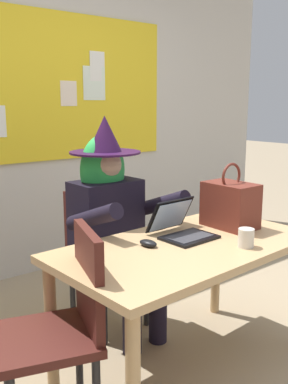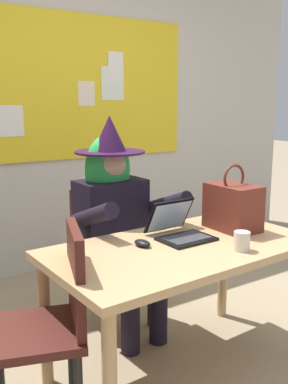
{
  "view_description": "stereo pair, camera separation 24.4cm",
  "coord_description": "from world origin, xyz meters",
  "px_view_note": "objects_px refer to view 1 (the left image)",
  "views": [
    {
      "loc": [
        -1.65,
        -1.45,
        1.43
      ],
      "look_at": [
        -0.14,
        0.41,
        0.93
      ],
      "focal_mm": 40.79,
      "sensor_mm": 36.0,
      "label": 1
    },
    {
      "loc": [
        -1.45,
        -1.59,
        1.43
      ],
      "look_at": [
        -0.14,
        0.41,
        0.93
      ],
      "focal_mm": 40.79,
      "sensor_mm": 36.0,
      "label": 2
    }
  ],
  "objects_px": {
    "computer_mouse": "(148,243)",
    "desk_main": "(187,259)",
    "laptop": "(182,228)",
    "person_costumed": "(112,212)",
    "chair_spare_by_window": "(65,319)",
    "coffee_mug": "(246,238)",
    "handbag": "(230,204)",
    "chair_at_desk": "(101,250)"
  },
  "relations": [
    {
      "from": "desk_main",
      "to": "coffee_mug",
      "type": "xyz_separation_m",
      "value": [
        0.19,
        -0.22,
        0.13
      ]
    },
    {
      "from": "chair_at_desk",
      "to": "person_costumed",
      "type": "distance_m",
      "value": 0.3
    },
    {
      "from": "chair_at_desk",
      "to": "laptop",
      "type": "height_order",
      "value": "laptop"
    },
    {
      "from": "computer_mouse",
      "to": "chair_spare_by_window",
      "type": "height_order",
      "value": "chair_spare_by_window"
    },
    {
      "from": "desk_main",
      "to": "chair_at_desk",
      "type": "height_order",
      "value": "chair_at_desk"
    },
    {
      "from": "desk_main",
      "to": "computer_mouse",
      "type": "distance_m",
      "value": 0.23
    },
    {
      "from": "handbag",
      "to": "chair_at_desk",
      "type": "bearing_deg",
      "value": 124.76
    },
    {
      "from": "computer_mouse",
      "to": "coffee_mug",
      "type": "height_order",
      "value": "coffee_mug"
    },
    {
      "from": "desk_main",
      "to": "person_costumed",
      "type": "bearing_deg",
      "value": 94.31
    },
    {
      "from": "chair_at_desk",
      "to": "computer_mouse",
      "type": "height_order",
      "value": "chair_at_desk"
    },
    {
      "from": "chair_at_desk",
      "to": "laptop",
      "type": "distance_m",
      "value": 0.69
    },
    {
      "from": "computer_mouse",
      "to": "chair_spare_by_window",
      "type": "xyz_separation_m",
      "value": [
        -0.51,
        -0.05,
        -0.23
      ]
    },
    {
      "from": "computer_mouse",
      "to": "chair_spare_by_window",
      "type": "bearing_deg",
      "value": 177.5
    },
    {
      "from": "computer_mouse",
      "to": "desk_main",
      "type": "bearing_deg",
      "value": -34.2
    },
    {
      "from": "chair_at_desk",
      "to": "laptop",
      "type": "bearing_deg",
      "value": 6.98
    },
    {
      "from": "person_costumed",
      "to": "computer_mouse",
      "type": "bearing_deg",
      "value": -16.45
    },
    {
      "from": "person_costumed",
      "to": "computer_mouse",
      "type": "relative_size",
      "value": 12.97
    },
    {
      "from": "computer_mouse",
      "to": "laptop",
      "type": "bearing_deg",
      "value": -4.55
    },
    {
      "from": "chair_at_desk",
      "to": "computer_mouse",
      "type": "relative_size",
      "value": 8.49
    },
    {
      "from": "desk_main",
      "to": "computer_mouse",
      "type": "bearing_deg",
      "value": 154.02
    },
    {
      "from": "desk_main",
      "to": "computer_mouse",
      "type": "relative_size",
      "value": 13.6
    },
    {
      "from": "desk_main",
      "to": "chair_spare_by_window",
      "type": "distance_m",
      "value": 0.71
    },
    {
      "from": "computer_mouse",
      "to": "coffee_mug",
      "type": "relative_size",
      "value": 1.09
    },
    {
      "from": "handbag",
      "to": "chair_spare_by_window",
      "type": "distance_m",
      "value": 1.16
    },
    {
      "from": "person_costumed",
      "to": "chair_spare_by_window",
      "type": "relative_size",
      "value": 1.51
    },
    {
      "from": "laptop",
      "to": "chair_spare_by_window",
      "type": "bearing_deg",
      "value": -176.64
    },
    {
      "from": "laptop",
      "to": "computer_mouse",
      "type": "relative_size",
      "value": 2.99
    },
    {
      "from": "laptop",
      "to": "computer_mouse",
      "type": "bearing_deg",
      "value": -178.02
    },
    {
      "from": "laptop",
      "to": "computer_mouse",
      "type": "xyz_separation_m",
      "value": [
        -0.25,
        -0.02,
        -0.03
      ]
    },
    {
      "from": "person_costumed",
      "to": "handbag",
      "type": "relative_size",
      "value": 3.57
    },
    {
      "from": "desk_main",
      "to": "chair_at_desk",
      "type": "relative_size",
      "value": 1.6
    },
    {
      "from": "desk_main",
      "to": "chair_spare_by_window",
      "type": "relative_size",
      "value": 1.58
    },
    {
      "from": "desk_main",
      "to": "coffee_mug",
      "type": "bearing_deg",
      "value": -49.8
    },
    {
      "from": "desk_main",
      "to": "chair_spare_by_window",
      "type": "bearing_deg",
      "value": 176.68
    },
    {
      "from": "handbag",
      "to": "coffee_mug",
      "type": "xyz_separation_m",
      "value": [
        -0.22,
        -0.29,
        -0.09
      ]
    },
    {
      "from": "coffee_mug",
      "to": "chair_spare_by_window",
      "type": "height_order",
      "value": "chair_spare_by_window"
    },
    {
      "from": "handbag",
      "to": "coffee_mug",
      "type": "height_order",
      "value": "handbag"
    },
    {
      "from": "chair_at_desk",
      "to": "coffee_mug",
      "type": "relative_size",
      "value": 9.29
    },
    {
      "from": "laptop",
      "to": "coffee_mug",
      "type": "relative_size",
      "value": 3.28
    },
    {
      "from": "person_costumed",
      "to": "chair_spare_by_window",
      "type": "height_order",
      "value": "person_costumed"
    },
    {
      "from": "laptop",
      "to": "person_costumed",
      "type": "bearing_deg",
      "value": 100.34
    },
    {
      "from": "laptop",
      "to": "chair_spare_by_window",
      "type": "height_order",
      "value": "laptop"
    }
  ]
}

